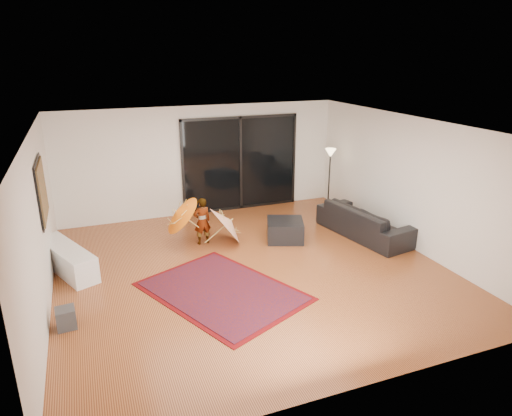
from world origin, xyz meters
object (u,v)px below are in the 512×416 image
media_console (66,259)px  sofa (365,221)px  ottoman (285,230)px  child (202,221)px

media_console → sofa: 6.22m
ottoman → child: 1.81m
media_console → child: size_ratio=1.74×
media_console → child: 2.75m
sofa → child: bearing=66.4°
ottoman → child: (-1.74, 0.44, 0.29)m
media_console → ottoman: media_console is taller
sofa → child: (-3.49, 0.86, 0.17)m
media_console → ottoman: 4.45m
sofa → ottoman: 1.81m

